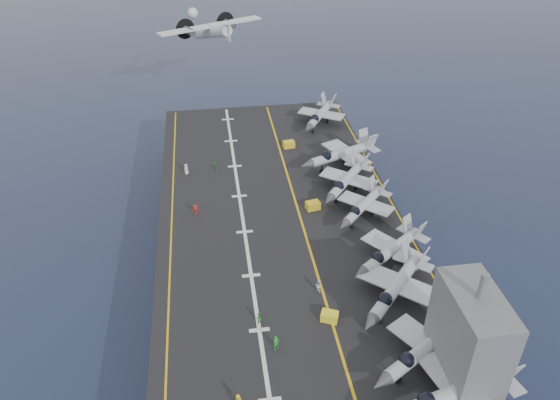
{
  "coord_description": "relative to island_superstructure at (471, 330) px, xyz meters",
  "views": [
    {
      "loc": [
        -10.12,
        -66.16,
        60.17
      ],
      "look_at": [
        0.0,
        4.0,
        13.0
      ],
      "focal_mm": 35.0,
      "sensor_mm": 36.0,
      "label": 1
    }
  ],
  "objects": [
    {
      "name": "ground",
      "position": [
        -15.0,
        30.0,
        -17.9
      ],
      "size": [
        500.0,
        500.0,
        0.0
      ],
      "primitive_type": "plane",
      "color": "#142135",
      "rests_on": "ground"
    },
    {
      "name": "hull",
      "position": [
        -15.0,
        30.0,
        -12.9
      ],
      "size": [
        36.0,
        90.0,
        10.0
      ],
      "primitive_type": "cube",
      "color": "#56595E",
      "rests_on": "ground"
    },
    {
      "name": "flight_deck",
      "position": [
        -15.0,
        30.0,
        -7.7
      ],
      "size": [
        38.0,
        92.0,
        0.4
      ],
      "primitive_type": "cube",
      "color": "black",
      "rests_on": "hull"
    },
    {
      "name": "foul_line",
      "position": [
        -12.0,
        30.0,
        -7.48
      ],
      "size": [
        0.35,
        90.0,
        0.02
      ],
      "primitive_type": "cube",
      "color": "gold",
      "rests_on": "flight_deck"
    },
    {
      "name": "landing_centerline",
      "position": [
        -21.0,
        30.0,
        -7.48
      ],
      "size": [
        0.5,
        90.0,
        0.02
      ],
      "primitive_type": "cube",
      "color": "silver",
      "rests_on": "flight_deck"
    },
    {
      "name": "deck_edge_port",
      "position": [
        -32.0,
        30.0,
        -7.48
      ],
      "size": [
        0.25,
        90.0,
        0.02
      ],
      "primitive_type": "cube",
      "color": "gold",
      "rests_on": "flight_deck"
    },
    {
      "name": "deck_edge_stbd",
      "position": [
        3.5,
        30.0,
        -7.48
      ],
      "size": [
        0.25,
        90.0,
        0.02
      ],
      "primitive_type": "cube",
      "color": "gold",
      "rests_on": "flight_deck"
    },
    {
      "name": "island_superstructure",
      "position": [
        0.0,
        0.0,
        0.0
      ],
      "size": [
        5.0,
        10.0,
        15.0
      ],
      "primitive_type": null,
      "color": "#56595E",
      "rests_on": "flight_deck"
    },
    {
      "name": "fighter_jet_0",
      "position": [
        -2.47,
        -3.77,
        -4.7
      ],
      "size": [
        18.28,
        14.44,
        5.59
      ],
      "primitive_type": null,
      "color": "gray",
      "rests_on": "flight_deck"
    },
    {
      "name": "fighter_jet_1",
      "position": [
        -3.22,
        2.42,
        -4.93
      ],
      "size": [
        17.79,
        16.09,
        5.15
      ],
      "primitive_type": null,
      "color": "#9CA4AF",
      "rests_on": "flight_deck"
    },
    {
      "name": "fighter_jet_2",
      "position": [
        -3.31,
        12.42,
        -4.82
      ],
      "size": [
        17.94,
        18.34,
        5.35
      ],
      "primitive_type": null,
      "color": "#9FA7B1",
      "rests_on": "flight_deck"
    },
    {
      "name": "fighter_jet_3",
      "position": [
        -1.52,
        19.76,
        -5.02
      ],
      "size": [
        17.11,
        16.11,
        4.95
      ],
      "primitive_type": null,
      "color": "#8E989E",
      "rests_on": "flight_deck"
    },
    {
      "name": "fighter_jet_4",
      "position": [
        -2.2,
        31.37,
        -5.23
      ],
      "size": [
        15.31,
        15.54,
        4.55
      ],
      "primitive_type": null,
      "color": "#939AA3",
      "rests_on": "flight_deck"
    },
    {
      "name": "fighter_jet_5",
      "position": [
        -3.1,
        38.81,
        -5.03
      ],
      "size": [
        16.24,
        17.07,
        4.94
      ],
      "primitive_type": null,
      "color": "#979FA6",
      "rests_on": "flight_deck"
    },
    {
      "name": "fighter_jet_6",
      "position": [
        -1.82,
        47.26,
        -4.77
      ],
      "size": [
        18.55,
        15.81,
        5.45
      ],
      "primitive_type": null,
      "color": "#9FA7B1",
      "rests_on": "flight_deck"
    },
    {
      "name": "fighter_jet_8",
      "position": [
        -2.27,
        64.57,
        -5.02
      ],
      "size": [
        15.54,
        17.12,
        4.95
      ],
      "primitive_type": null,
      "color": "#9CA3AC",
      "rests_on": "flight_deck"
    },
    {
      "name": "tow_cart_a",
      "position": [
        -12.23,
        10.42,
        -6.88
      ],
      "size": [
        2.45,
        2.08,
        1.25
      ],
      "primitive_type": null,
      "color": "yellow",
      "rests_on": "flight_deck"
    },
    {
      "name": "tow_cart_b",
      "position": [
        -9.59,
        34.57,
        -6.84
      ],
      "size": [
        2.46,
        1.86,
        1.32
      ],
      "primitive_type": null,
      "color": "gold",
      "rests_on": "flight_deck"
    },
    {
      "name": "tow_cart_c",
      "position": [
        -10.14,
        55.8,
        -6.86
      ],
      "size": [
        2.34,
        1.72,
        1.29
      ],
      "primitive_type": null,
      "color": "gold",
      "rests_on": "flight_deck"
    },
    {
      "name": "crew_2",
      "position": [
        -20.89,
        11.22,
        -6.67
      ],
      "size": [
        1.02,
        0.7,
        1.65
      ],
      "primitive_type": "imported",
      "color": "#23832E",
      "rests_on": "flight_deck"
    },
    {
      "name": "crew_3",
      "position": [
        -28.22,
        35.75,
        -6.64
      ],
      "size": [
        1.08,
        0.77,
        1.73
      ],
      "primitive_type": "imported",
      "color": "#B21919",
      "rests_on": "flight_deck"
    },
    {
      "name": "crew_4",
      "position": [
        -24.46,
        48.94,
        -6.68
      ],
      "size": [
        1.01,
        1.17,
        1.63
      ],
      "primitive_type": "imported",
      "color": "#268C33",
      "rests_on": "flight_deck"
    },
    {
      "name": "crew_5",
      "position": [
        -29.63,
        48.48,
        -6.49
      ],
      "size": [
        1.41,
        1.45,
        2.03
      ],
      "primitive_type": "imported",
      "color": "silver",
      "rests_on": "flight_deck"
    },
    {
      "name": "crew_6",
      "position": [
        -19.37,
        6.81,
        -6.5
      ],
      "size": [
        1.44,
        1.35,
        2.0
      ],
      "primitive_type": "imported",
      "color": "green",
      "rests_on": "flight_deck"
    },
    {
      "name": "crew_7",
      "position": [
        -12.53,
        15.75,
        -6.61
      ],
      "size": [
        1.24,
        1.27,
        1.78
      ],
      "primitive_type": "imported",
      "color": "white",
      "rests_on": "flight_deck"
    },
    {
      "name": "transport_plane",
      "position": [
        -22.81,
        89.68,
        5.25
      ],
      "size": [
        30.2,
        26.39,
        5.97
      ],
      "primitive_type": null,
      "color": "silver"
    }
  ]
}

